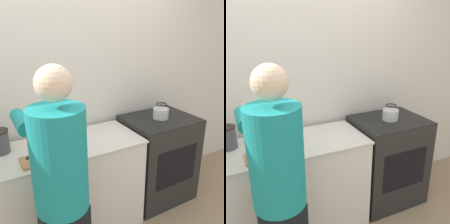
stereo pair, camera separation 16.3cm
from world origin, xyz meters
TOP-DOWN VIEW (x-y plane):
  - wall_back at (0.00, 0.65)m, footprint 8.00×0.05m
  - counter at (-0.37, 0.28)m, footprint 1.70×0.58m
  - oven at (0.85, 0.29)m, footprint 0.71×0.58m
  - person at (-0.41, -0.27)m, footprint 0.38×0.61m
  - cutting_board at (-0.38, 0.13)m, footprint 0.38×0.18m
  - knife at (-0.43, 0.15)m, footprint 0.21×0.08m
  - kettle at (0.85, 0.28)m, footprint 0.16×0.16m

SIDE VIEW (x-z plane):
  - counter at x=-0.37m, z-range 0.00..0.89m
  - oven at x=0.85m, z-range 0.00..0.94m
  - cutting_board at x=-0.38m, z-range 0.89..0.91m
  - person at x=-0.41m, z-range 0.07..1.73m
  - knife at x=-0.43m, z-range 0.91..0.92m
  - kettle at x=0.85m, z-range 0.93..1.08m
  - wall_back at x=0.00m, z-range 0.00..2.60m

